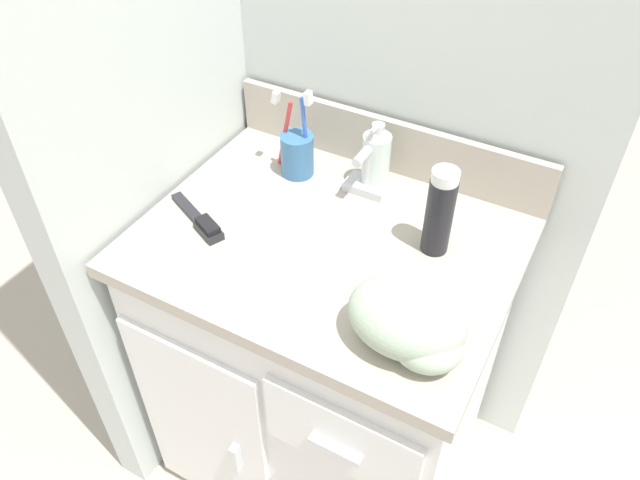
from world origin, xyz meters
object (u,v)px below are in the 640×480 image
(toothbrush_cup, at_px, (297,152))
(hairbrush, at_px, (202,222))
(shaving_cream_can, at_px, (440,212))
(hand_towel, at_px, (411,323))
(soap_dispenser, at_px, (376,160))

(toothbrush_cup, bearing_deg, hairbrush, -107.08)
(shaving_cream_can, xyz_separation_m, hand_towel, (0.05, -0.23, -0.04))
(soap_dispenser, distance_m, shaving_cream_can, 0.22)
(hairbrush, xyz_separation_m, hand_towel, (0.47, -0.07, 0.04))
(toothbrush_cup, distance_m, hairbrush, 0.26)
(toothbrush_cup, xyz_separation_m, soap_dispenser, (0.17, 0.04, 0.01))
(soap_dispenser, relative_size, hairbrush, 0.93)
(soap_dispenser, xyz_separation_m, hairbrush, (-0.24, -0.28, -0.05))
(hairbrush, relative_size, hand_towel, 0.85)
(hairbrush, bearing_deg, soap_dispenser, 74.46)
(toothbrush_cup, height_order, shaving_cream_can, toothbrush_cup)
(toothbrush_cup, height_order, soap_dispenser, toothbrush_cup)
(shaving_cream_can, bearing_deg, hairbrush, -159.31)
(toothbrush_cup, distance_m, shaving_cream_can, 0.36)
(toothbrush_cup, height_order, hairbrush, toothbrush_cup)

